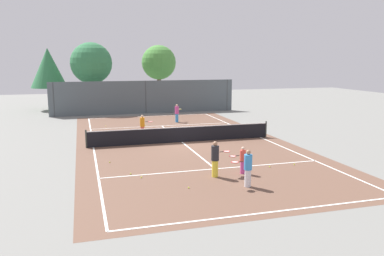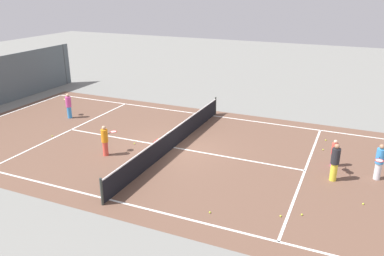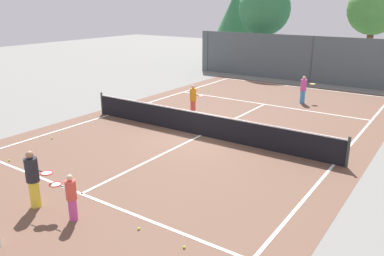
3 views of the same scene
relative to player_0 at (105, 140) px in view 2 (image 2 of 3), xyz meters
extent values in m
plane|color=slate|center=(2.12, -2.54, -0.77)|extent=(80.00, 80.00, 0.00)
cube|color=brown|center=(2.12, -2.54, -0.77)|extent=(13.00, 25.00, 0.00)
cube|color=white|center=(-3.38, -2.54, -0.76)|extent=(0.10, 24.00, 0.01)
cube|color=white|center=(7.62, -2.54, -0.76)|extent=(0.10, 24.00, 0.01)
cube|color=white|center=(2.12, -8.94, -0.76)|extent=(11.00, 0.10, 0.01)
cube|color=white|center=(2.12, 3.86, -0.76)|extent=(11.00, 0.10, 0.01)
cube|color=white|center=(2.12, -2.54, -0.76)|extent=(0.10, 12.80, 0.01)
cylinder|color=#333833|center=(-3.78, -2.54, -0.22)|extent=(0.10, 0.10, 1.10)
cylinder|color=#333833|center=(8.02, -2.54, -0.22)|extent=(0.10, 0.10, 1.10)
cube|color=black|center=(2.12, -2.54, -0.30)|extent=(11.80, 0.03, 0.95)
cube|color=white|center=(2.12, -2.54, 0.20)|extent=(11.80, 0.04, 0.05)
cylinder|color=#3F4447|center=(10.62, 11.46, 0.83)|extent=(0.12, 0.12, 3.20)
cylinder|color=#E54C3F|center=(-0.02, 0.00, -0.42)|extent=(0.25, 0.25, 0.69)
cylinder|color=orange|center=(-0.02, 0.00, 0.23)|extent=(0.32, 0.32, 0.61)
sphere|color=tan|center=(-0.02, 0.00, 0.63)|extent=(0.19, 0.19, 0.19)
cylinder|color=black|center=(0.29, -0.06, 0.26)|extent=(0.20, 0.07, 0.03)
torus|color=red|center=(0.53, -0.11, 0.26)|extent=(0.39, 0.39, 0.03)
cylinder|color=silver|center=(0.53, -0.11, 0.26)|extent=(0.33, 0.33, 0.00)
cylinder|color=silver|center=(2.52, -11.78, -0.41)|extent=(0.27, 0.27, 0.73)
cylinder|color=#388CD8|center=(2.52, -11.78, 0.28)|extent=(0.33, 0.33, 0.64)
sphere|color=#A37556|center=(2.52, -11.78, 0.70)|extent=(0.20, 0.20, 0.20)
cylinder|color=black|center=(2.21, -11.76, 0.31)|extent=(0.20, 0.05, 0.03)
torus|color=red|center=(1.96, -11.73, 0.31)|extent=(0.36, 0.36, 0.03)
cylinder|color=silver|center=(1.96, -11.73, 0.31)|extent=(0.30, 0.30, 0.00)
cylinder|color=#D14799|center=(3.07, -9.99, -0.48)|extent=(0.22, 0.22, 0.59)
cylinder|color=#E54C3F|center=(3.07, -9.99, 0.08)|extent=(0.27, 0.27, 0.52)
sphere|color=beige|center=(3.07, -9.99, 0.42)|extent=(0.16, 0.16, 0.16)
cylinder|color=black|center=(2.79, -10.02, 0.10)|extent=(0.20, 0.05, 0.03)
torus|color=red|center=(2.54, -10.04, 0.10)|extent=(0.36, 0.36, 0.03)
cylinder|color=silver|center=(2.54, -10.04, 0.10)|extent=(0.30, 0.30, 0.00)
cylinder|color=yellow|center=(1.67, -10.12, -0.39)|extent=(0.28, 0.28, 0.76)
cylinder|color=#232328|center=(1.67, -10.12, 0.32)|extent=(0.35, 0.35, 0.66)
sphere|color=#A37556|center=(1.67, -10.12, 0.76)|extent=(0.21, 0.21, 0.21)
cylinder|color=black|center=(1.99, -10.09, 0.35)|extent=(0.20, 0.05, 0.03)
torus|color=red|center=(2.24, -10.06, 0.35)|extent=(0.36, 0.36, 0.03)
cylinder|color=silver|center=(2.24, -10.06, 0.35)|extent=(0.30, 0.30, 0.00)
cylinder|color=#388CD8|center=(3.72, 5.32, -0.42)|extent=(0.26, 0.26, 0.71)
cylinder|color=#D14799|center=(3.72, 5.32, 0.25)|extent=(0.33, 0.33, 0.62)
sphere|color=tan|center=(3.72, 5.32, 0.66)|extent=(0.19, 0.19, 0.19)
cylinder|color=black|center=(3.92, 5.56, 0.28)|extent=(0.15, 0.18, 0.03)
torus|color=yellow|center=(4.07, 5.76, 0.28)|extent=(0.46, 0.46, 0.03)
cylinder|color=silver|center=(4.07, 5.76, 0.28)|extent=(0.39, 0.39, 0.00)
cube|color=red|center=(1.86, -1.87, -0.59)|extent=(0.46, 0.40, 0.36)
sphere|color=#CCE533|center=(1.77, -1.87, -0.38)|extent=(0.07, 0.07, 0.07)
sphere|color=#CCE533|center=(1.95, -1.81, -0.38)|extent=(0.07, 0.07, 0.07)
sphere|color=#CCE533|center=(1.72, -0.51, -0.74)|extent=(0.07, 0.07, 0.07)
sphere|color=#CCE533|center=(0.86, 4.10, -0.74)|extent=(0.07, 0.07, 0.07)
sphere|color=#CCE533|center=(-2.71, -6.36, -0.74)|extent=(0.07, 0.07, 0.07)
sphere|color=#CCE533|center=(6.14, -9.39, -0.74)|extent=(0.07, 0.07, 0.07)
sphere|color=#CCE533|center=(-2.20, -1.28, -0.74)|extent=(0.07, 0.07, 0.07)
sphere|color=#CCE533|center=(-1.93, -8.71, -0.74)|extent=(0.07, 0.07, 0.07)
sphere|color=#CCE533|center=(4.77, -9.40, -0.74)|extent=(0.07, 0.07, 0.07)
sphere|color=#CCE533|center=(0.10, -11.34, -0.74)|extent=(0.07, 0.07, 0.07)
sphere|color=#CCE533|center=(-1.54, -9.38, -0.74)|extent=(0.07, 0.07, 0.07)
camera|label=1|loc=(-3.96, -25.91, 4.43)|focal=36.11mm
camera|label=2|loc=(-13.93, -10.61, 6.85)|focal=36.52mm
camera|label=3|loc=(10.57, -15.55, 4.55)|focal=36.42mm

